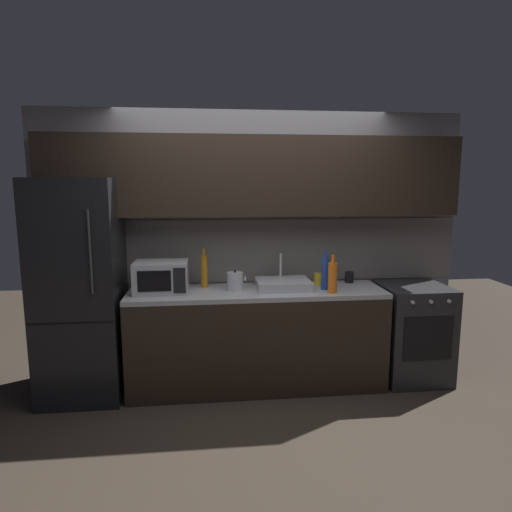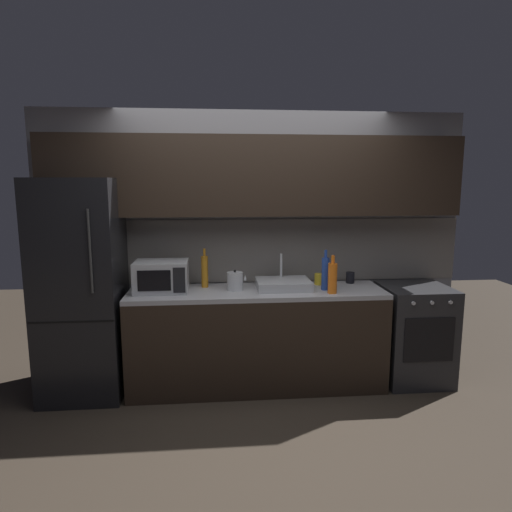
# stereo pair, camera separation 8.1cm
# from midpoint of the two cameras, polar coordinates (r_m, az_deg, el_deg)

# --- Properties ---
(ground_plane) EXTENTS (10.00, 10.00, 0.00)m
(ground_plane) POSITION_cam_midpoint_polar(r_m,az_deg,el_deg) (3.52, 1.19, -22.30)
(ground_plane) COLOR #2D261E
(back_wall) EXTENTS (4.01, 0.44, 2.50)m
(back_wall) POSITION_cam_midpoint_polar(r_m,az_deg,el_deg) (4.20, -0.90, 5.28)
(back_wall) COLOR slate
(back_wall) RESTS_ON ground
(counter_run) EXTENTS (2.27, 0.60, 0.90)m
(counter_run) POSITION_cam_midpoint_polar(r_m,az_deg,el_deg) (4.13, -0.46, -10.40)
(counter_run) COLOR black
(counter_run) RESTS_ON ground
(refrigerator) EXTENTS (0.68, 0.69, 1.88)m
(refrigerator) POSITION_cam_midpoint_polar(r_m,az_deg,el_deg) (4.13, -21.95, -4.01)
(refrigerator) COLOR black
(refrigerator) RESTS_ON ground
(oven_range) EXTENTS (0.60, 0.62, 0.90)m
(oven_range) POSITION_cam_midpoint_polar(r_m,az_deg,el_deg) (4.52, 18.74, -9.16)
(oven_range) COLOR #232326
(oven_range) RESTS_ON ground
(microwave) EXTENTS (0.46, 0.35, 0.27)m
(microwave) POSITION_cam_midpoint_polar(r_m,az_deg,el_deg) (3.99, -12.52, -2.60)
(microwave) COLOR #A8AAAF
(microwave) RESTS_ON counter_run
(sink_basin) EXTENTS (0.48, 0.38, 0.30)m
(sink_basin) POSITION_cam_midpoint_polar(r_m,az_deg,el_deg) (4.05, 2.87, -3.57)
(sink_basin) COLOR #ADAFB5
(sink_basin) RESTS_ON counter_run
(kettle) EXTENTS (0.18, 0.14, 0.19)m
(kettle) POSITION_cam_midpoint_polar(r_m,az_deg,el_deg) (3.98, -3.26, -3.22)
(kettle) COLOR #B7BABF
(kettle) RESTS_ON counter_run
(wine_bottle_orange) EXTENTS (0.08, 0.08, 0.33)m
(wine_bottle_orange) POSITION_cam_midpoint_polar(r_m,az_deg,el_deg) (3.92, 9.11, -2.70)
(wine_bottle_orange) COLOR orange
(wine_bottle_orange) RESTS_ON counter_run
(wine_bottle_blue) EXTENTS (0.07, 0.07, 0.36)m
(wine_bottle_blue) POSITION_cam_midpoint_polar(r_m,az_deg,el_deg) (4.03, 8.20, -2.14)
(wine_bottle_blue) COLOR #234299
(wine_bottle_blue) RESTS_ON counter_run
(wine_bottle_amber) EXTENTS (0.06, 0.06, 0.36)m
(wine_bottle_amber) POSITION_cam_midpoint_polar(r_m,az_deg,el_deg) (4.10, -7.15, -1.94)
(wine_bottle_amber) COLOR #B27019
(wine_bottle_amber) RESTS_ON counter_run
(mug_yellow) EXTENTS (0.08, 0.08, 0.10)m
(mug_yellow) POSITION_cam_midpoint_polar(r_m,az_deg,el_deg) (4.24, 7.31, -2.90)
(mug_yellow) COLOR gold
(mug_yellow) RESTS_ON counter_run
(mug_dark) EXTENTS (0.08, 0.08, 0.10)m
(mug_dark) POSITION_cam_midpoint_polar(r_m,az_deg,el_deg) (4.37, 11.23, -2.66)
(mug_dark) COLOR black
(mug_dark) RESTS_ON counter_run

